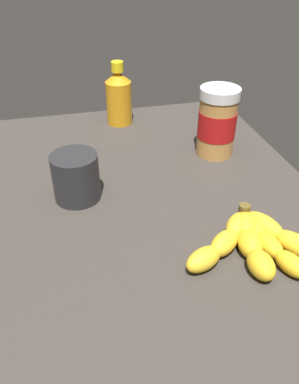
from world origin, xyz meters
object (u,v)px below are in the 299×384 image
(coffee_mug, at_px, (76,176))
(banana_bunch, at_px, (261,243))
(peanut_butter_jar, at_px, (217,122))
(honey_bottle, at_px, (119,97))

(coffee_mug, bearing_deg, banana_bunch, -129.36)
(peanut_butter_jar, xyz_separation_m, coffee_mug, (-0.10, 0.32, -0.03))
(honey_bottle, bearing_deg, coffee_mug, 156.88)
(banana_bunch, height_order, coffee_mug, coffee_mug)
(peanut_butter_jar, bearing_deg, banana_bunch, 171.74)
(banana_bunch, xyz_separation_m, peanut_butter_jar, (0.32, -0.05, 0.06))
(banana_bunch, relative_size, coffee_mug, 2.12)
(peanut_butter_jar, height_order, coffee_mug, peanut_butter_jar)
(banana_bunch, relative_size, honey_bottle, 1.62)
(peanut_butter_jar, distance_m, honey_bottle, 0.28)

